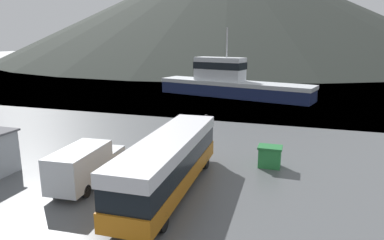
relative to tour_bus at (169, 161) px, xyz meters
name	(u,v)px	position (x,y,z in m)	size (l,w,h in m)	color
water_surface	(286,59)	(-0.20, 136.97, -1.74)	(240.00, 240.00, 0.00)	#3D5160
hill_backdrop	(229,6)	(-26.65, 142.20, 21.26)	(193.15, 193.15, 45.99)	#2D332D
tour_bus	(169,161)	(0.00, 0.00, 0.00)	(2.76, 11.26, 3.07)	#B26614
delivery_van	(85,164)	(-4.85, -0.64, -0.52)	(2.33, 5.95, 2.30)	silver
fishing_boat	(230,83)	(-3.43, 32.85, 0.27)	(23.28, 9.75, 9.80)	#19234C
storage_bin	(270,156)	(4.85, 5.42, -1.03)	(1.53, 1.16, 1.39)	#287F3D
mooring_bollard	(206,118)	(-2.32, 16.04, -1.30)	(0.45, 0.45, 0.82)	black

